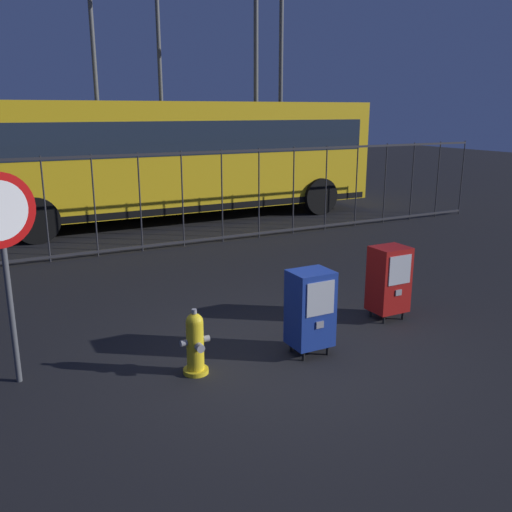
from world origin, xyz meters
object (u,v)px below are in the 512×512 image
object	(u,v)px
street_light_near_left	(95,77)
street_light_far_left	(160,65)
newspaper_box_primary	(389,279)
bus_far	(57,148)
stop_sign	(2,235)
street_light_near_right	(281,79)
fire_hydrant	(195,343)
street_light_far_right	(256,45)
newspaper_box_secondary	(310,308)
bus_near	(176,154)

from	to	relation	value
street_light_near_left	street_light_far_left	xyz separation A→B (m)	(2.25, 0.49, 0.46)
newspaper_box_primary	bus_far	xyz separation A→B (m)	(-2.48, 11.80, 1.14)
bus_far	street_light_far_left	distance (m)	4.69
stop_sign	street_light_near_left	bearing A→B (deg)	73.33
stop_sign	street_light_far_left	size ratio (longest dim) A/B	0.30
stop_sign	street_light_near_left	size ratio (longest dim) A/B	0.34
bus_far	street_light_near_right	xyz separation A→B (m)	(6.97, -1.07, 2.06)
fire_hydrant	street_light_far_right	xyz separation A→B (m)	(5.99, 9.98, 4.28)
street_light_far_right	street_light_near_right	bearing A→B (deg)	35.73
newspaper_box_primary	street_light_far_right	distance (m)	10.92
newspaper_box_secondary	bus_near	world-z (taller)	bus_near
stop_sign	street_light_far_left	bearing A→B (deg)	65.10
fire_hydrant	bus_far	bearing A→B (deg)	87.72
newspaper_box_primary	bus_near	size ratio (longest dim) A/B	0.10
street_light_far_left	street_light_far_right	xyz separation A→B (m)	(1.80, -3.48, 0.39)
newspaper_box_primary	street_light_far_right	size ratio (longest dim) A/B	0.13
street_light_far_left	fire_hydrant	bearing A→B (deg)	-107.27
newspaper_box_secondary	street_light_near_right	world-z (taller)	street_light_near_right
street_light_far_right	bus_far	bearing A→B (deg)	158.90
bus_far	street_light_near_left	xyz separation A→B (m)	(1.45, 0.87, 2.08)
newspaper_box_primary	street_light_near_left	size ratio (longest dim) A/B	0.16
stop_sign	street_light_far_right	world-z (taller)	street_light_far_right
fire_hydrant	bus_near	size ratio (longest dim) A/B	0.07
newspaper_box_primary	street_light_near_right	xyz separation A→B (m)	(4.49, 10.72, 3.20)
fire_hydrant	newspaper_box_secondary	size ratio (longest dim) A/B	0.73
newspaper_box_secondary	fire_hydrant	bearing A→B (deg)	173.78
street_light_far_right	street_light_far_left	bearing A→B (deg)	117.43
stop_sign	street_light_far_right	bearing A→B (deg)	50.25
newspaper_box_secondary	bus_far	world-z (taller)	bus_far
bus_near	bus_far	xyz separation A→B (m)	(-2.42, 3.54, 0.00)
newspaper_box_secondary	street_light_near_left	xyz separation A→B (m)	(0.55, 13.13, 3.22)
fire_hydrant	street_light_near_right	size ratio (longest dim) A/B	0.12
street_light_near_right	stop_sign	bearing A→B (deg)	-131.62
fire_hydrant	street_light_far_left	distance (m)	14.62
fire_hydrant	street_light_near_left	world-z (taller)	street_light_near_left
street_light_near_left	street_light_far_right	distance (m)	5.11
newspaper_box_primary	street_light_far_left	world-z (taller)	street_light_far_left
fire_hydrant	street_light_near_left	size ratio (longest dim) A/B	0.11
newspaper_box_secondary	street_light_far_left	size ratio (longest dim) A/B	0.14
newspaper_box_secondary	bus_far	size ratio (longest dim) A/B	0.10
fire_hydrant	bus_far	distance (m)	12.19
fire_hydrant	bus_near	distance (m)	9.15
bus_near	street_light_far_right	distance (m)	4.48
newspaper_box_primary	bus_far	bearing A→B (deg)	101.88
newspaper_box_primary	newspaper_box_secondary	world-z (taller)	same
bus_near	bus_far	bearing A→B (deg)	124.12
street_light_near_left	street_light_near_right	xyz separation A→B (m)	(5.52, -1.94, -0.02)
bus_near	street_light_far_left	distance (m)	5.65
fire_hydrant	newspaper_box_primary	bearing A→B (deg)	6.00
stop_sign	bus_far	distance (m)	11.64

